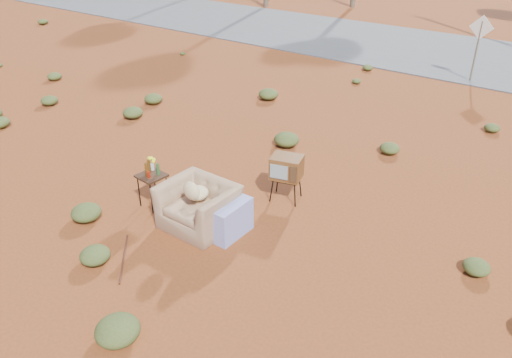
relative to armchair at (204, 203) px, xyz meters
The scene contains 8 objects.
ground 0.55m from the armchair, 100.01° to the right, with size 140.00×140.00×0.00m, color brown.
highway 14.86m from the armchair, 90.10° to the left, with size 140.00×7.00×0.04m, color #565659.
armchair is the anchor object (origin of this frame).
tv_unit 1.87m from the armchair, 68.94° to the left, with size 0.71×0.63×0.97m.
side_table 1.35m from the armchair, behind, with size 0.53×0.53×0.99m.
rusty_bar 1.71m from the armchair, 106.80° to the right, with size 0.04×0.04×1.33m, color #4B2114.
road_sign 11.98m from the armchair, 82.91° to the left, with size 0.78×0.06×2.19m.
scrub_patch 4.36m from the armchair, 101.31° to the left, with size 17.49×8.07×0.33m.
Camera 1 is at (5.41, -5.51, 5.36)m, focal length 35.00 mm.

